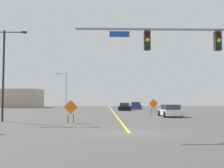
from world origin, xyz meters
TOP-DOWN VIEW (x-y plane):
  - ground at (0.00, 0.00)m, footprint 139.29×139.29m
  - road_centre_stripe at (0.00, 38.69)m, footprint 0.16×77.38m
  - traffic_signal_assembly at (4.81, -0.01)m, footprint 11.90×0.44m
  - street_lamp_far_right at (-10.48, 49.02)m, footprint 2.39×0.24m
  - street_lamp_mid_left at (-9.85, 8.20)m, footprint 3.78×0.24m
  - construction_sign_left_shoulder at (4.68, 18.42)m, footprint 1.19×0.31m
  - construction_sign_median_near at (-3.96, 6.50)m, footprint 1.09×0.07m
  - car_blue_approaching at (4.83, 39.27)m, footprint 2.21×3.96m
  - car_black_distant at (2.07, 32.23)m, footprint 1.98×4.11m
  - car_white_mid at (5.75, 14.41)m, footprint 1.99×4.24m
  - roadside_building_west at (-21.46, 52.37)m, footprint 9.06×6.70m

SIDE VIEW (x-z plane):
  - ground at x=0.00m, z-range 0.00..0.00m
  - road_centre_stripe at x=0.00m, z-range 0.00..0.01m
  - car_black_distant at x=2.07m, z-range -0.04..1.30m
  - car_white_mid at x=5.75m, z-range -0.02..1.29m
  - car_blue_approaching at x=4.83m, z-range -0.05..1.38m
  - construction_sign_median_near at x=-3.96m, z-range 0.24..2.03m
  - construction_sign_left_shoulder at x=4.68m, z-range 0.27..2.23m
  - roadside_building_west at x=-21.46m, z-range 0.00..4.51m
  - street_lamp_far_right at x=-10.48m, z-range 0.47..8.62m
  - street_lamp_mid_left at x=-9.85m, z-range 0.76..8.45m
  - traffic_signal_assembly at x=4.81m, z-range 1.48..7.78m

